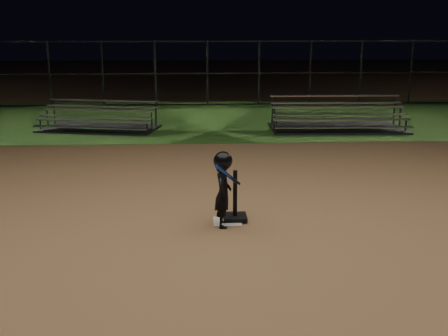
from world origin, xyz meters
TOP-DOWN VIEW (x-y plane):
  - ground at (0.00, 0.00)m, footprint 80.00×80.00m
  - grass_strip at (0.00, 10.00)m, footprint 60.00×8.00m
  - home_plate at (0.00, 0.00)m, footprint 0.45×0.45m
  - batting_tee at (0.13, 0.10)m, footprint 0.38×0.38m
  - child_batter at (-0.08, -0.16)m, footprint 0.43×0.60m
  - bleacher_left at (-3.41, 8.18)m, footprint 3.72×2.37m
  - bleacher_right at (3.80, 7.81)m, footprint 4.03×2.04m
  - backstop_fence at (0.00, 13.00)m, footprint 20.08×0.08m

SIDE VIEW (x-z plane):
  - ground at x=0.00m, z-range 0.00..0.00m
  - grass_strip at x=0.00m, z-range 0.00..0.01m
  - home_plate at x=0.00m, z-range 0.00..0.02m
  - bleacher_left at x=-3.41m, z-range -0.25..0.60m
  - batting_tee at x=0.13m, z-range -0.23..0.59m
  - bleacher_right at x=3.80m, z-range -0.29..0.69m
  - child_batter at x=-0.08m, z-range 0.04..1.26m
  - backstop_fence at x=0.00m, z-range 0.00..2.50m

